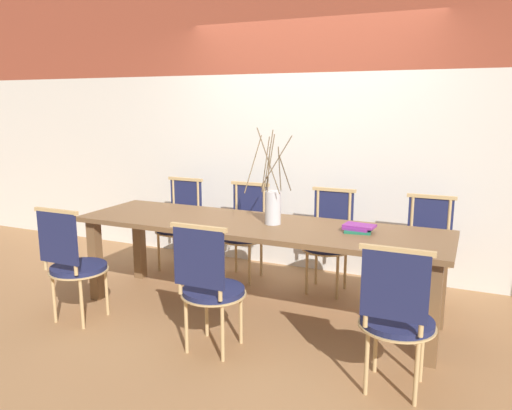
% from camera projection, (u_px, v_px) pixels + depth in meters
% --- Properties ---
extents(ground_plane, '(16.00, 16.00, 0.00)m').
position_uv_depth(ground_plane, '(256.00, 312.00, 4.13)').
color(ground_plane, '#9E7047').
extents(wall_rear, '(12.00, 0.06, 3.20)m').
position_uv_depth(wall_rear, '(308.00, 113.00, 4.96)').
color(wall_rear, silver).
rests_on(wall_rear, ground_plane).
extents(dining_table, '(3.00, 0.83, 0.76)m').
position_uv_depth(dining_table, '(256.00, 234.00, 4.00)').
color(dining_table, brown).
rests_on(dining_table, ground_plane).
extents(chair_near_leftend, '(0.46, 0.46, 0.93)m').
position_uv_depth(chair_near_leftend, '(73.00, 262.00, 3.86)').
color(chair_near_leftend, '#1E234C').
rests_on(chair_near_leftend, ground_plane).
extents(chair_near_left, '(0.46, 0.46, 0.93)m').
position_uv_depth(chair_near_left, '(210.00, 284.00, 3.38)').
color(chair_near_left, '#1E234C').
rests_on(chair_near_left, ground_plane).
extents(chair_near_center, '(0.46, 0.46, 0.93)m').
position_uv_depth(chair_near_center, '(396.00, 315.00, 2.89)').
color(chair_near_center, '#1E234C').
rests_on(chair_near_center, ground_plane).
extents(chair_far_leftend, '(0.46, 0.46, 0.93)m').
position_uv_depth(chair_far_leftend, '(180.00, 222.00, 5.17)').
color(chair_far_leftend, '#1E234C').
rests_on(chair_far_leftend, ground_plane).
extents(chair_far_left, '(0.46, 0.46, 0.93)m').
position_uv_depth(chair_far_left, '(245.00, 229.00, 4.87)').
color(chair_far_left, '#1E234C').
rests_on(chair_far_left, ground_plane).
extents(chair_far_center, '(0.46, 0.46, 0.93)m').
position_uv_depth(chair_far_center, '(329.00, 238.00, 4.54)').
color(chair_far_center, '#1E234C').
rests_on(chair_far_center, ground_plane).
extents(chair_far_right, '(0.46, 0.46, 0.93)m').
position_uv_depth(chair_far_right, '(427.00, 249.00, 4.20)').
color(chair_far_right, '#1E234C').
rests_on(chair_far_right, ground_plane).
extents(vase_centerpiece, '(0.30, 0.34, 0.76)m').
position_uv_depth(vase_centerpiece, '(273.00, 205.00, 3.94)').
color(vase_centerpiece, silver).
rests_on(vase_centerpiece, dining_table).
extents(book_stack, '(0.24, 0.20, 0.05)m').
position_uv_depth(book_stack, '(358.00, 228.00, 3.72)').
color(book_stack, '#1E6B4C').
rests_on(book_stack, dining_table).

